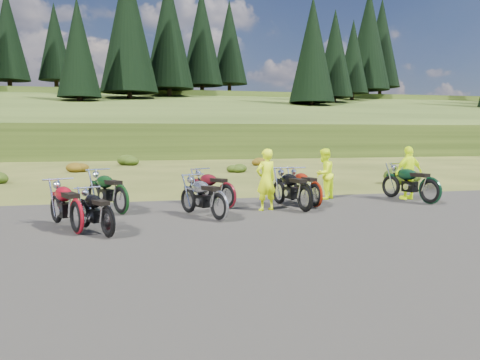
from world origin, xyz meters
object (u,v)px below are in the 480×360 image
object	(u,v)px
motorcycle_7	(430,205)
person_middle	(266,181)
motorcycle_3	(219,222)
motorcycle_0	(108,239)

from	to	relation	value
motorcycle_7	person_middle	distance (m)	5.26
motorcycle_3	person_middle	bearing A→B (deg)	-75.56
person_middle	motorcycle_3	bearing A→B (deg)	21.88
person_middle	motorcycle_7	bearing A→B (deg)	161.76
motorcycle_0	motorcycle_3	bearing A→B (deg)	-90.04
motorcycle_7	person_middle	xyz separation A→B (m)	(-5.19, 0.07, 0.86)
motorcycle_3	person_middle	distance (m)	2.22
motorcycle_0	person_middle	size ratio (longest dim) A/B	1.09
motorcycle_0	motorcycle_3	size ratio (longest dim) A/B	0.89
motorcycle_0	person_middle	xyz separation A→B (m)	(4.17, 2.56, 0.86)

